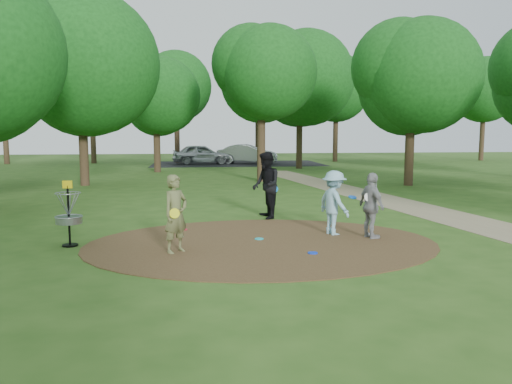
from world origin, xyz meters
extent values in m
plane|color=#2D5119|center=(0.00, 0.00, 0.00)|extent=(100.00, 100.00, 0.00)
cylinder|color=#47301C|center=(0.00, 0.00, 0.01)|extent=(8.40, 8.40, 0.02)
cube|color=#8C7A5B|center=(6.50, 2.00, 0.01)|extent=(7.55, 39.89, 0.01)
cube|color=black|center=(2.00, 30.00, 0.00)|extent=(14.00, 8.00, 0.01)
imported|color=#5F643A|center=(-2.01, -0.66, 0.87)|extent=(0.74, 0.74, 1.74)
cylinder|color=#F4FA1B|center=(-2.02, -0.86, 0.92)|extent=(0.22, 0.04, 0.22)
imported|color=#8EC1D4|center=(1.98, 0.79, 0.84)|extent=(0.98, 1.23, 1.67)
cylinder|color=blue|center=(2.48, 0.82, 0.97)|extent=(0.29, 0.29, 0.08)
imported|color=black|center=(0.59, 3.45, 1.03)|extent=(0.87, 1.07, 2.06)
cylinder|color=#0C78DA|center=(0.85, 3.40, 0.92)|extent=(0.23, 0.11, 0.22)
imported|color=gray|center=(2.77, 0.22, 0.83)|extent=(0.62, 1.04, 1.66)
cylinder|color=silver|center=(2.67, 0.17, 1.06)|extent=(0.22, 0.07, 0.22)
cylinder|color=#1BCADA|center=(-0.02, 0.41, 0.03)|extent=(0.22, 0.22, 0.02)
cylinder|color=#0D35E9|center=(0.96, -1.16, 0.03)|extent=(0.22, 0.22, 0.02)
cylinder|color=red|center=(-1.91, 1.84, 0.03)|extent=(0.22, 0.22, 0.02)
imported|color=#B1B4B9|center=(-0.95, 29.92, 0.82)|extent=(4.93, 2.28, 1.64)
imported|color=#979A9E|center=(2.84, 29.74, 0.81)|extent=(5.20, 2.88, 1.62)
cylinder|color=black|center=(-4.50, 0.30, 0.68)|extent=(0.05, 0.05, 1.35)
cylinder|color=black|center=(-4.50, 0.30, 0.02)|extent=(0.36, 0.36, 0.04)
cylinder|color=gray|center=(-4.50, 0.30, 0.62)|extent=(0.60, 0.60, 0.16)
torus|color=gray|center=(-4.50, 0.30, 0.70)|extent=(0.63, 0.63, 0.03)
torus|color=gray|center=(-4.50, 0.30, 1.25)|extent=(0.58, 0.58, 0.02)
cube|color=yellow|center=(-4.50, 0.30, 1.45)|extent=(0.22, 0.02, 0.18)
cylinder|color=#332316|center=(-7.00, 14.00, 1.90)|extent=(0.44, 0.44, 3.80)
sphere|color=#124613|center=(-7.00, 14.00, 5.70)|extent=(6.90, 6.90, 6.90)
cylinder|color=#332316|center=(2.00, 15.00, 2.09)|extent=(0.44, 0.44, 4.18)
sphere|color=#124613|center=(2.00, 15.00, 5.54)|extent=(4.96, 4.96, 4.96)
cylinder|color=#332316|center=(9.00, 12.00, 1.80)|extent=(0.44, 0.44, 3.61)
sphere|color=#124613|center=(9.00, 12.00, 5.13)|extent=(5.52, 5.52, 5.52)
cylinder|color=#332316|center=(-4.00, 22.00, 1.71)|extent=(0.44, 0.44, 3.42)
sphere|color=#124613|center=(-4.00, 22.00, 4.79)|extent=(4.98, 4.98, 4.98)
cylinder|color=#332316|center=(6.00, 24.00, 2.19)|extent=(0.44, 0.44, 4.37)
sphere|color=#124613|center=(6.00, 24.00, 6.24)|extent=(6.80, 6.80, 6.80)
camera|label=1|loc=(-1.59, -11.58, 2.66)|focal=35.00mm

